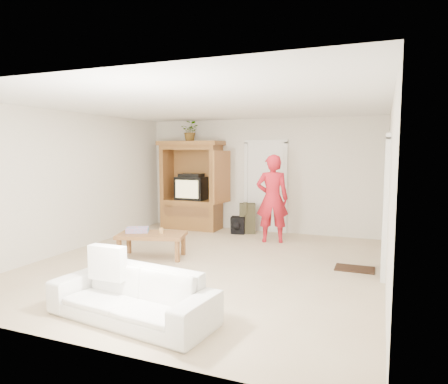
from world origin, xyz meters
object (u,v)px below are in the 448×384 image
object	(u,v)px
man	(272,199)
coffee_table	(152,236)
sofa	(132,295)
armoire	(192,191)

from	to	relation	value
man	coffee_table	xyz separation A→B (m)	(-1.65, -1.96, -0.52)
sofa	armoire	bearing A→B (deg)	116.22
sofa	coffee_table	world-z (taller)	sofa
armoire	sofa	bearing A→B (deg)	-71.16
coffee_table	man	bearing A→B (deg)	34.21
man	coffee_table	size ratio (longest dim) A/B	1.39
man	coffee_table	bearing A→B (deg)	33.67
man	armoire	bearing A→B (deg)	-33.98
sofa	coffee_table	size ratio (longest dim) A/B	1.49
armoire	coffee_table	size ratio (longest dim) A/B	1.63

